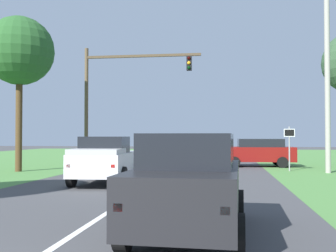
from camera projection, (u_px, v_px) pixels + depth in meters
The scene contains 8 objects.
ground_plane at pixel (146, 188), 15.38m from camera, with size 120.00×120.00×0.00m, color #424244.
red_suv_near at pixel (190, 181), 8.23m from camera, with size 2.27×4.72×2.01m.
pickup_truck_lead at pixel (106, 160), 16.88m from camera, with size 2.44×4.92×1.94m.
traffic_light at pixel (116, 88), 26.26m from camera, with size 7.58×0.40×7.68m.
keep_moving_sign at pixel (289, 143), 22.80m from camera, with size 0.60×0.09×2.49m.
crossing_suv_far at pixel (257, 152), 26.11m from camera, with size 4.75×2.24×1.77m.
utility_pole_right at pixel (327, 85), 21.67m from camera, with size 0.28×0.28×9.39m, color #9E998E.
extra_tree_1 at pixel (20, 52), 22.64m from camera, with size 3.81×3.81×8.60m.
Camera 1 is at (2.99, -3.41, 1.96)m, focal length 43.66 mm.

